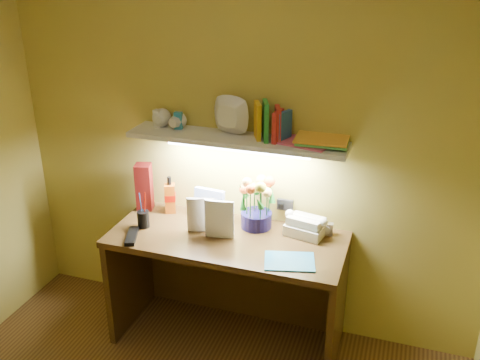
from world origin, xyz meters
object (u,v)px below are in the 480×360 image
at_px(flower_bouquet, 257,202).
at_px(whisky_bottle, 170,195).
at_px(desk_clock, 326,229).
at_px(telephone, 306,224).
at_px(desk, 227,290).

height_order(flower_bouquet, whisky_bottle, flower_bouquet).
relative_size(flower_bouquet, desk_clock, 4.39).
height_order(flower_bouquet, telephone, flower_bouquet).
xyz_separation_m(flower_bouquet, whisky_bottle, (-0.58, 0.02, -0.04)).
relative_size(desk_clock, whisky_bottle, 0.31).
height_order(telephone, desk_clock, telephone).
distance_m(flower_bouquet, desk_clock, 0.45).
xyz_separation_m(desk_clock, whisky_bottle, (-1.01, -0.02, 0.08)).
distance_m(desk, desk_clock, 0.72).
bearing_deg(desk, desk_clock, 21.02).
relative_size(desk, whisky_bottle, 5.71).
bearing_deg(telephone, whisky_bottle, -169.35).
xyz_separation_m(flower_bouquet, desk_clock, (0.43, 0.03, -0.13)).
relative_size(desk, flower_bouquet, 4.20).
relative_size(flower_bouquet, whisky_bottle, 1.36).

